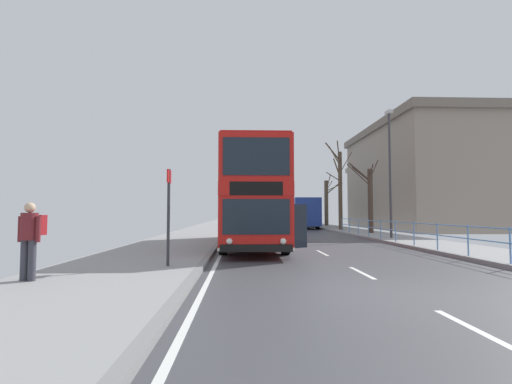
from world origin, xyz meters
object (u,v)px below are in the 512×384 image
(background_bus_far_lane, at_px, (300,212))
(background_building_01, at_px, (396,194))
(street_lamp_far_side, at_px, (390,163))
(bare_tree_far_01, at_px, (327,202))
(bare_tree_far_02, at_px, (340,186))
(background_building_00, at_px, (443,177))
(double_decker_bus_main, at_px, (253,198))
(pedestrian_with_backpack, at_px, (30,235))
(bus_stop_sign_near, at_px, (169,206))
(bare_tree_far_00, at_px, (370,197))

(background_bus_far_lane, bearing_deg, background_building_01, 38.55)
(street_lamp_far_side, relative_size, bare_tree_far_01, 1.34)
(bare_tree_far_02, height_order, background_building_00, background_building_00)
(background_bus_far_lane, bearing_deg, bare_tree_far_02, -70.95)
(double_decker_bus_main, distance_m, background_building_00, 26.48)
(bare_tree_far_01, bearing_deg, bare_tree_far_02, -96.28)
(background_bus_far_lane, xyz_separation_m, pedestrian_with_backpack, (-10.55, -30.23, -0.51))
(bus_stop_sign_near, xyz_separation_m, bare_tree_far_01, (11.45, 30.68, 0.98))
(background_building_01, bearing_deg, bus_stop_sign_near, -120.05)
(bus_stop_sign_near, bearing_deg, background_bus_far_lane, 74.10)
(double_decker_bus_main, height_order, bus_stop_sign_near, double_decker_bus_main)
(pedestrian_with_backpack, bearing_deg, bare_tree_far_01, 66.89)
(background_building_01, bearing_deg, background_bus_far_lane, -141.45)
(bus_stop_sign_near, bearing_deg, background_building_00, 49.26)
(street_lamp_far_side, xyz_separation_m, bare_tree_far_02, (-0.20, 10.35, -0.60))
(bus_stop_sign_near, xyz_separation_m, bare_tree_far_02, (10.41, 21.23, 2.08))
(background_building_00, height_order, background_building_01, background_building_00)
(background_bus_far_lane, relative_size, bus_stop_sign_near, 3.87)
(bare_tree_far_01, xyz_separation_m, bare_tree_far_02, (-1.04, -9.45, 1.09))
(bus_stop_sign_near, xyz_separation_m, background_building_01, (23.36, 40.38, 2.41))
(street_lamp_far_side, relative_size, bare_tree_far_02, 0.99)
(double_decker_bus_main, xyz_separation_m, background_bus_far_lane, (5.51, 21.28, -0.63))
(pedestrian_with_backpack, distance_m, bus_stop_sign_near, 3.33)
(pedestrian_with_backpack, bearing_deg, background_building_00, 48.38)
(bare_tree_far_01, distance_m, background_building_01, 15.42)
(background_bus_far_lane, height_order, street_lamp_far_side, street_lamp_far_side)
(pedestrian_with_backpack, xyz_separation_m, bare_tree_far_01, (13.98, 32.76, 1.64))
(pedestrian_with_backpack, bearing_deg, bus_stop_sign_near, 39.37)
(double_decker_bus_main, xyz_separation_m, background_building_01, (20.85, 33.51, 1.93))
(bare_tree_far_00, bearing_deg, background_building_01, 63.46)
(background_bus_far_lane, distance_m, bare_tree_far_01, 4.41)
(background_building_00, bearing_deg, bare_tree_far_01, 150.85)
(background_bus_far_lane, relative_size, pedestrian_with_backpack, 6.14)
(pedestrian_with_backpack, relative_size, street_lamp_far_side, 0.22)
(background_bus_far_lane, bearing_deg, bus_stop_sign_near, -105.90)
(pedestrian_with_backpack, height_order, bare_tree_far_00, bare_tree_far_00)
(street_lamp_far_side, height_order, bare_tree_far_02, bare_tree_far_02)
(background_building_00, relative_size, background_building_01, 1.58)
(double_decker_bus_main, height_order, pedestrian_with_backpack, double_decker_bus_main)
(background_bus_far_lane, xyz_separation_m, street_lamp_far_side, (2.59, -17.27, 2.82))
(street_lamp_far_side, height_order, bare_tree_far_00, street_lamp_far_side)
(bare_tree_far_02, bearing_deg, background_building_00, 18.85)
(bus_stop_sign_near, relative_size, background_building_00, 0.15)
(bus_stop_sign_near, bearing_deg, background_building_01, 59.95)
(bare_tree_far_00, bearing_deg, street_lamp_far_side, -96.34)
(bare_tree_far_00, bearing_deg, background_bus_far_lane, 104.52)
(double_decker_bus_main, distance_m, background_building_01, 39.51)
(bare_tree_far_00, xyz_separation_m, bare_tree_far_01, (0.28, 14.70, 0.05))
(background_bus_far_lane, xyz_separation_m, bare_tree_far_00, (3.15, -12.17, 1.08))
(double_decker_bus_main, xyz_separation_m, bare_tree_far_01, (8.94, 23.81, 0.50))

